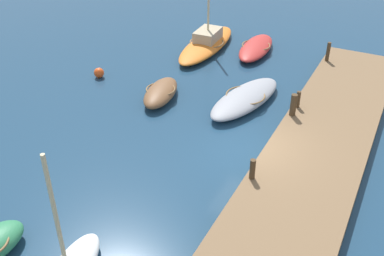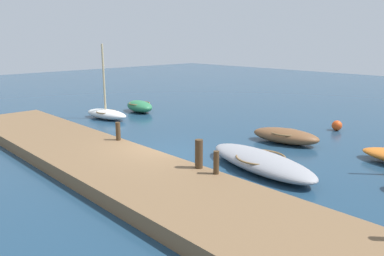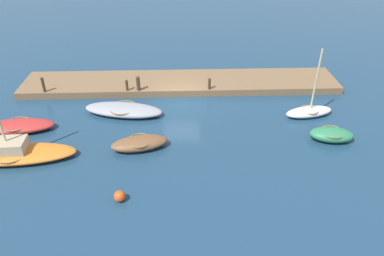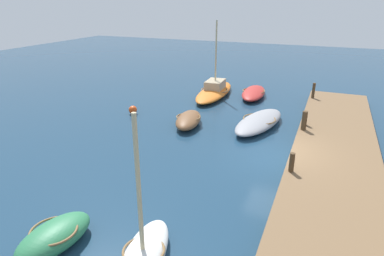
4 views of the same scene
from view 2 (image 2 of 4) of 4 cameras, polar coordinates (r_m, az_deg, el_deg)
name	(u,v)px [view 2 (image 2 of 4)]	position (r m, az deg, el deg)	size (l,w,h in m)	color
ground_plane	(163,157)	(15.45, -4.53, -4.43)	(84.00, 84.00, 0.00)	navy
dock_platform	(111,165)	(14.05, -12.22, -5.53)	(22.92, 3.72, 0.48)	brown
rowboat_white	(106,113)	(23.11, -12.97, 2.23)	(3.27, 1.72, 4.45)	white
rowboat_brown	(285,136)	(17.86, 14.10, -1.15)	(3.34, 1.96, 0.68)	brown
motorboat_grey	(261,161)	(14.09, 10.44, -5.04)	(5.30, 2.71, 0.63)	#939399
dinghy_green	(140,106)	(24.93, -8.03, 3.33)	(2.61, 1.63, 0.75)	#2D7A4C
mooring_post_west	(118,131)	(16.31, -11.25, -0.48)	(0.20, 0.20, 0.79)	#47331E
mooring_post_mid_west	(199,154)	(12.56, 1.06, -3.98)	(0.27, 0.27, 0.99)	#47331E
mooring_post_mid_east	(216,163)	(12.08, 3.73, -5.30)	(0.18, 0.18, 0.77)	#47331E
marker_buoy	(337,125)	(21.15, 21.29, 0.36)	(0.53, 0.53, 0.53)	#E54C19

